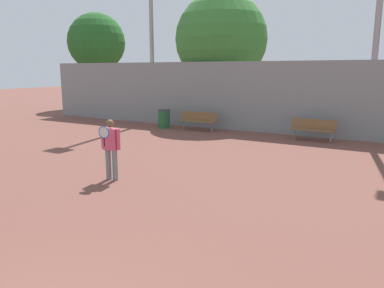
{
  "coord_description": "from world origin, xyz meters",
  "views": [
    {
      "loc": [
        3.1,
        -1.13,
        2.86
      ],
      "look_at": [
        -1.75,
        7.27,
        0.93
      ],
      "focal_mm": 35.0,
      "sensor_mm": 36.0,
      "label": 1
    }
  ],
  "objects_px": {
    "trash_bin": "(164,119)",
    "tree_dark_dense": "(221,40)",
    "tennis_player": "(111,146)",
    "bench_adjacent_court": "(313,128)",
    "bench_courtside_near": "(198,119)",
    "tree_green_broad": "(97,42)"
  },
  "relations": [
    {
      "from": "trash_bin",
      "to": "tree_dark_dense",
      "type": "distance_m",
      "value": 5.5
    },
    {
      "from": "tennis_player",
      "to": "bench_adjacent_court",
      "type": "distance_m",
      "value": 9.0
    },
    {
      "from": "bench_courtside_near",
      "to": "tree_green_broad",
      "type": "relative_size",
      "value": 0.27
    },
    {
      "from": "bench_adjacent_court",
      "to": "trash_bin",
      "type": "distance_m",
      "value": 7.23
    },
    {
      "from": "tennis_player",
      "to": "bench_adjacent_court",
      "type": "bearing_deg",
      "value": 60.21
    },
    {
      "from": "bench_courtside_near",
      "to": "tree_green_broad",
      "type": "xyz_separation_m",
      "value": [
        -11.75,
        5.64,
        4.29
      ]
    },
    {
      "from": "bench_adjacent_court",
      "to": "tennis_player",
      "type": "bearing_deg",
      "value": -111.8
    },
    {
      "from": "trash_bin",
      "to": "tree_green_broad",
      "type": "xyz_separation_m",
      "value": [
        -9.89,
        5.81,
        4.38
      ]
    },
    {
      "from": "tennis_player",
      "to": "trash_bin",
      "type": "xyz_separation_m",
      "value": [
        -3.89,
        8.17,
        -0.45
      ]
    },
    {
      "from": "trash_bin",
      "to": "tree_green_broad",
      "type": "relative_size",
      "value": 0.13
    },
    {
      "from": "trash_bin",
      "to": "tree_green_broad",
      "type": "bearing_deg",
      "value": 149.56
    },
    {
      "from": "tree_green_broad",
      "to": "tree_dark_dense",
      "type": "bearing_deg",
      "value": -11.52
    },
    {
      "from": "tennis_player",
      "to": "trash_bin",
      "type": "height_order",
      "value": "tennis_player"
    },
    {
      "from": "bench_adjacent_court",
      "to": "tree_dark_dense",
      "type": "relative_size",
      "value": 0.26
    },
    {
      "from": "bench_courtside_near",
      "to": "trash_bin",
      "type": "height_order",
      "value": "trash_bin"
    },
    {
      "from": "bench_adjacent_court",
      "to": "trash_bin",
      "type": "relative_size",
      "value": 1.98
    },
    {
      "from": "bench_adjacent_court",
      "to": "tree_dark_dense",
      "type": "height_order",
      "value": "tree_dark_dense"
    },
    {
      "from": "tennis_player",
      "to": "bench_courtside_near",
      "type": "distance_m",
      "value": 8.6
    },
    {
      "from": "tennis_player",
      "to": "bench_adjacent_court",
      "type": "height_order",
      "value": "tennis_player"
    },
    {
      "from": "bench_adjacent_court",
      "to": "tree_dark_dense",
      "type": "bearing_deg",
      "value": 150.23
    },
    {
      "from": "bench_courtside_near",
      "to": "tree_dark_dense",
      "type": "bearing_deg",
      "value": 97.87
    },
    {
      "from": "tree_green_broad",
      "to": "bench_adjacent_court",
      "type": "bearing_deg",
      "value": -18.22
    }
  ]
}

